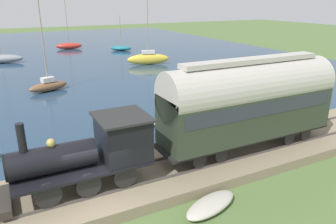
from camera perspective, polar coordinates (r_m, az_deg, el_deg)
ground_plane at (r=14.23m, az=-11.02°, el=-17.05°), size 200.00×200.00×0.00m
harbor_water at (r=56.00m, az=-24.31°, el=8.88°), size 80.00×80.00×0.01m
rail_embankment at (r=15.28m, az=-12.72°, el=-13.25°), size 4.67×56.00×0.63m
steam_locomotive at (r=14.35m, az=-12.56°, el=-6.20°), size 2.42×6.30×3.28m
passenger_coach at (r=17.71m, az=13.94°, el=2.06°), size 2.54×10.22×4.87m
sailboat_red at (r=61.00m, az=-16.85°, el=11.01°), size 2.11×4.58×9.46m
sailboat_teal at (r=57.22m, az=-8.18°, el=10.99°), size 3.26×3.89×5.72m
sailboat_gray at (r=50.65m, az=-27.03°, el=8.28°), size 2.65×5.80×8.39m
sailboat_brown at (r=33.16m, az=-20.12°, el=4.44°), size 2.32×3.99×9.28m
sailboat_yellow at (r=44.30m, az=-3.45°, el=9.28°), size 2.57×5.74×8.63m
rowboat_near_shore at (r=22.86m, az=-3.65°, el=-1.57°), size 2.42×2.19×0.51m
beached_dinghy at (r=14.24m, az=7.47°, el=-15.72°), size 1.88×3.00×0.44m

